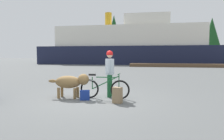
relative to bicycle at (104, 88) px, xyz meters
The scene contains 12 objects.
ground_plane 0.54m from the bicycle, 157.11° to the right, with size 160.00×160.00×0.00m, color #595B5B.
bicycle is the anchor object (origin of this frame).
person_cyclist 0.76m from the bicycle, 73.46° to the left, with size 0.32×0.53×1.68m.
dog 1.21m from the bicycle, behind, with size 1.52×0.52×0.86m.
backpack 0.81m from the bicycle, 45.30° to the right, with size 0.28×0.20×0.51m, color #8C7251.
handbag_pannier 0.71m from the bicycle, 151.77° to the right, with size 0.32×0.18×0.33m, color navy.
dock_pier 21.96m from the bicycle, 70.56° to the left, with size 17.36×2.08×0.40m, color brown.
ferry_boat 28.15m from the bicycle, 94.67° to the left, with size 28.87×7.50×8.44m.
pine_tree_far_left 46.02m from the bicycle, 100.30° to the left, with size 3.92×3.92×11.14m.
pine_tree_center 46.27m from the bicycle, 90.36° to the left, with size 3.66×3.66×9.53m.
pine_tree_far_right 47.14m from the bicycle, 72.30° to the left, with size 4.39×4.39×9.78m.
pine_tree_mid_back 49.97m from the bicycle, 93.59° to the left, with size 3.06×3.06×11.55m.
Camera 1 is at (2.06, -6.99, 1.54)m, focal length 34.27 mm.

